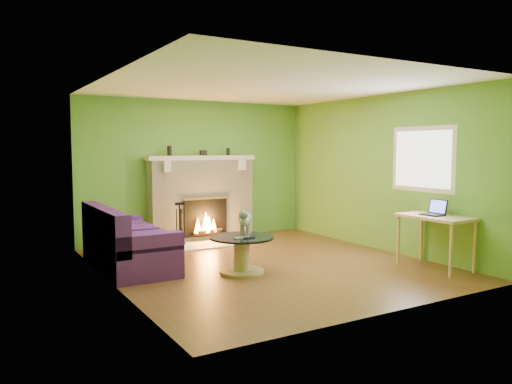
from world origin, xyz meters
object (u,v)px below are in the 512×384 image
sofa (125,244)px  desk (436,222)px  cat (245,221)px  coffee_table (242,252)px

sofa → desk: 4.45m
sofa → cat: 1.77m
sofa → desk: size_ratio=1.93×
sofa → coffee_table: 1.71m
coffee_table → cat: size_ratio=1.39×
coffee_table → desk: desk is taller
desk → cat: cat is taller
sofa → coffee_table: bearing=-39.7°
coffee_table → desk: size_ratio=0.87×
cat → sofa: bearing=176.2°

